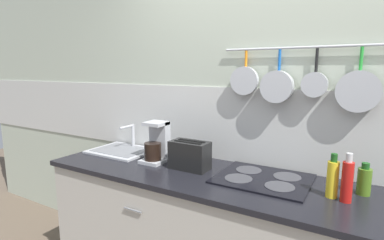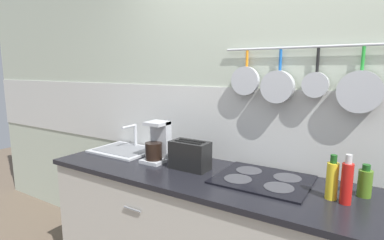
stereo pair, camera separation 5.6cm
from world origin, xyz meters
name	(u,v)px [view 2 (the right image)]	position (x,y,z in m)	size (l,w,h in m)	color
wall_back	(292,120)	(0.00, 0.38, 1.28)	(7.20, 0.15, 2.60)	#B2BCA8
countertop	(271,191)	(0.00, 0.00, 0.92)	(3.17, 0.68, 0.03)	black
sink_basin	(124,149)	(-1.30, 0.13, 0.95)	(0.49, 0.39, 0.21)	#B7BABF
coffee_maker	(158,145)	(-0.88, 0.06, 1.06)	(0.16, 0.20, 0.30)	#B7BABF
toaster	(190,155)	(-0.58, 0.04, 1.03)	(0.28, 0.15, 0.20)	black
cooktop	(263,179)	(-0.08, 0.09, 0.94)	(0.56, 0.47, 0.01)	black
bottle_cooking_wine	(332,180)	(0.31, 0.02, 1.04)	(0.06, 0.06, 0.24)	yellow
bottle_dish_soap	(347,182)	(0.38, 0.00, 1.05)	(0.06, 0.06, 0.26)	red
bottle_hot_sauce	(365,182)	(0.46, 0.15, 1.02)	(0.07, 0.07, 0.18)	#4C721E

